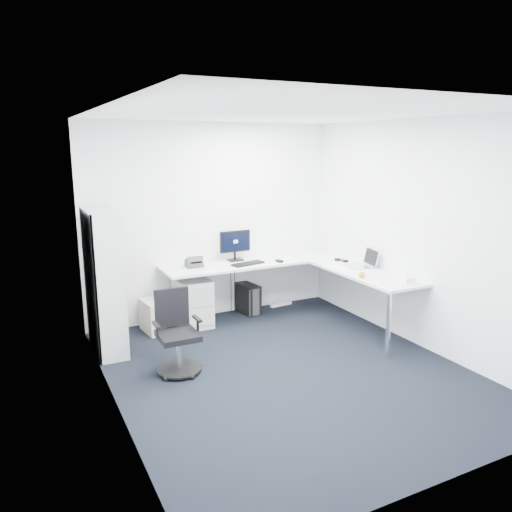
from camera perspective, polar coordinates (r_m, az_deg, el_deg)
name	(u,v)px	position (r m, az deg, el deg)	size (l,w,h in m)	color
ground	(287,370)	(5.57, 3.55, -12.92)	(4.20, 4.20, 0.00)	black
ceiling	(291,113)	(5.03, 3.99, 16.04)	(4.20, 4.20, 0.00)	white
wall_back	(213,221)	(7.00, -4.97, 3.96)	(3.60, 0.02, 2.70)	white
wall_front	(449,307)	(3.54, 21.22, -5.46)	(3.60, 0.02, 2.70)	white
wall_left	(110,268)	(4.52, -16.37, -1.31)	(0.02, 4.20, 2.70)	white
wall_right	(420,235)	(6.22, 18.23, 2.29)	(0.02, 4.20, 2.70)	white
l_desk	(271,294)	(6.81, 1.70, -4.41)	(2.76, 1.55, 0.81)	silver
drawer_pedestal	(193,302)	(6.79, -7.23, -5.26)	(0.42, 0.53, 0.65)	silver
bookshelf	(104,282)	(6.06, -16.98, -2.81)	(0.33, 0.84, 1.69)	#B3B5B5
task_chair	(178,333)	(5.40, -8.91, -8.73)	(0.50, 0.50, 0.89)	black
black_pc_tower	(247,298)	(7.26, -0.98, -4.87)	(0.20, 0.44, 0.43)	black
beige_pc_tower	(152,316)	(6.68, -11.79, -6.78)	(0.20, 0.44, 0.42)	beige
power_strip	(281,304)	(7.64, 2.87, -5.53)	(0.36, 0.06, 0.04)	white
monitor	(235,245)	(6.95, -2.37, 1.23)	(0.46, 0.15, 0.44)	black
black_keyboard	(248,264)	(6.77, -0.93, -0.88)	(0.46, 0.16, 0.02)	black
mouse	(279,261)	(6.91, 2.69, -0.57)	(0.06, 0.10, 0.03)	black
desk_phone	(194,261)	(6.68, -7.10, -0.61)	(0.21, 0.21, 0.15)	#2B2B2D
laptop	(357,258)	(6.73, 11.45, -0.23)	(0.35, 0.34, 0.25)	silver
white_keyboard	(339,269)	(6.60, 9.46, -1.45)	(0.12, 0.42, 0.01)	white
headphones	(341,259)	(7.05, 9.74, -0.40)	(0.12, 0.19, 0.05)	black
orange_fruit	(362,275)	(6.22, 12.01, -2.11)	(0.08, 0.08, 0.08)	orange
tissue_box	(404,279)	(6.15, 16.57, -2.52)	(0.12, 0.23, 0.08)	white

